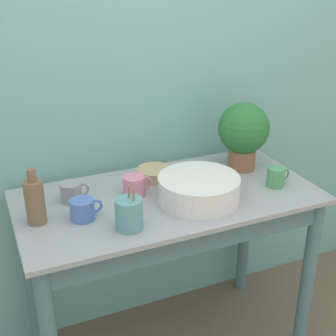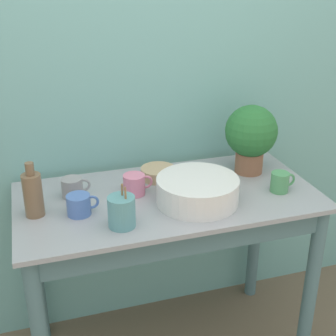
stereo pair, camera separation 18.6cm
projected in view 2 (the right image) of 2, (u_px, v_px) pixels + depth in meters
name	position (u px, v px, depth m)	size (l,w,h in m)	color
wall_back	(144.00, 85.00, 2.08)	(6.00, 0.05, 2.40)	#70ADA8
counter_table	(170.00, 235.00, 1.97)	(1.23, 0.62, 0.83)	slate
potted_plant	(251.00, 135.00, 2.05)	(0.23, 0.23, 0.31)	#8C5B42
bowl_wash_large	(197.00, 190.00, 1.84)	(0.33, 0.33, 0.10)	silver
bottle_tall	(33.00, 194.00, 1.73)	(0.07, 0.07, 0.21)	brown
mug_pink	(135.00, 184.00, 1.91)	(0.12, 0.09, 0.08)	pink
mug_grey	(73.00, 187.00, 1.89)	(0.12, 0.09, 0.08)	gray
mug_green	(280.00, 182.00, 1.93)	(0.11, 0.07, 0.08)	#4C935B
mug_blue	(79.00, 205.00, 1.75)	(0.12, 0.09, 0.08)	#4C70B7
bowl_small_tan	(158.00, 173.00, 2.05)	(0.15, 0.15, 0.05)	tan
utensil_cup	(122.00, 212.00, 1.67)	(0.10, 0.10, 0.16)	#569399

